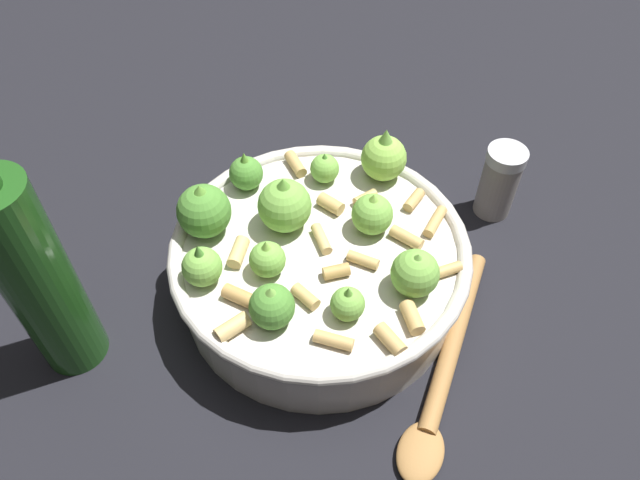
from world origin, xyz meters
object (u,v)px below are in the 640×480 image
cooking_pan (318,260)px  olive_oil_bottle (36,276)px  pepper_shaker (499,181)px  wooden_spoon (444,371)px

cooking_pan → olive_oil_bottle: (-0.11, 0.19, 0.06)m
cooking_pan → pepper_shaker: (0.14, -0.16, -0.00)m
pepper_shaker → wooden_spoon: bearing=170.5°
cooking_pan → pepper_shaker: bearing=-48.8°
pepper_shaker → wooden_spoon: size_ratio=0.35×
cooking_pan → olive_oil_bottle: olive_oil_bottle is taller
olive_oil_bottle → wooden_spoon: (0.04, -0.32, -0.10)m
cooking_pan → wooden_spoon: cooking_pan is taller
pepper_shaker → cooking_pan: bearing=131.2°
olive_oil_bottle → pepper_shaker: bearing=-55.0°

